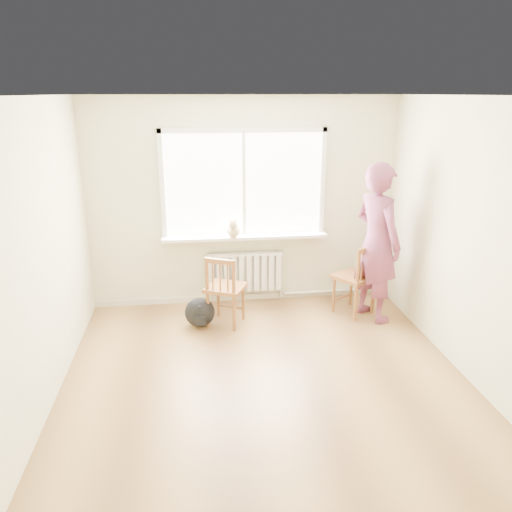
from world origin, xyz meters
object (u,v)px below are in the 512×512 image
object	(u,v)px
chair_right	(358,279)
backpack	(200,312)
chair_left	(224,291)
cat	(233,229)
person	(377,243)

from	to	relation	value
chair_right	backpack	distance (m)	2.03
backpack	chair_right	bearing A→B (deg)	3.23
chair_left	cat	world-z (taller)	cat
person	backpack	xyz separation A→B (m)	(-2.17, -0.01, -0.80)
chair_left	chair_right	distance (m)	1.70
chair_left	person	xyz separation A→B (m)	(1.87, 0.00, 0.53)
chair_right	person	size ratio (longest dim) A/B	0.48
chair_left	chair_right	world-z (taller)	chair_right
chair_right	backpack	bearing A→B (deg)	-30.73
chair_left	person	world-z (taller)	person
chair_left	person	bearing A→B (deg)	-155.10
person	backpack	world-z (taller)	person
person	backpack	size ratio (longest dim) A/B	5.37
cat	backpack	size ratio (longest dim) A/B	1.15
chair_right	cat	size ratio (longest dim) A/B	2.23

